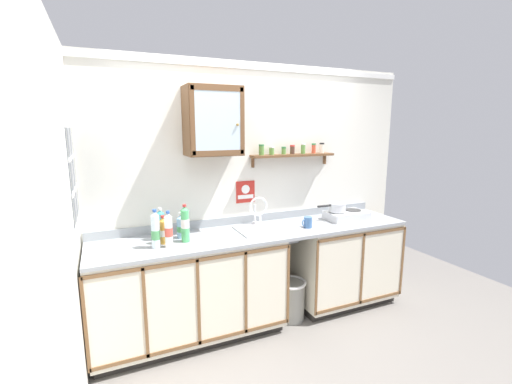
{
  "coord_description": "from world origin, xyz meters",
  "views": [
    {
      "loc": [
        -1.32,
        -2.46,
        1.87
      ],
      "look_at": [
        0.01,
        0.54,
        1.26
      ],
      "focal_mm": 24.54,
      "sensor_mm": 36.0,
      "label": 1
    }
  ],
  "objects_px": {
    "bottle_water_blue_4": "(181,227)",
    "bottle_soda_green_0": "(185,224)",
    "sink": "(266,230)",
    "bottle_juice_amber_5": "(163,231)",
    "mug": "(308,222)",
    "bottle_opaque_white_1": "(169,231)",
    "hot_plate_stove": "(346,215)",
    "bottle_water_clear_3": "(156,231)",
    "saucepan": "(337,207)",
    "wall_cabinet": "(213,121)",
    "bottle_detergent_teal_2": "(161,226)",
    "trash_bin": "(290,299)",
    "warning_sign": "(245,192)"
  },
  "relations": [
    {
      "from": "sink",
      "to": "bottle_water_clear_3",
      "type": "distance_m",
      "value": 1.06
    },
    {
      "from": "trash_bin",
      "to": "bottle_detergent_teal_2",
      "type": "bearing_deg",
      "value": 170.86
    },
    {
      "from": "mug",
      "to": "trash_bin",
      "type": "relative_size",
      "value": 0.31
    },
    {
      "from": "hot_plate_stove",
      "to": "wall_cabinet",
      "type": "distance_m",
      "value": 1.7
    },
    {
      "from": "saucepan",
      "to": "wall_cabinet",
      "type": "xyz_separation_m",
      "value": [
        -1.28,
        0.13,
        0.87
      ]
    },
    {
      "from": "saucepan",
      "to": "bottle_water_blue_4",
      "type": "xyz_separation_m",
      "value": [
        -1.62,
        0.05,
        -0.04
      ]
    },
    {
      "from": "sink",
      "to": "hot_plate_stove",
      "type": "relative_size",
      "value": 1.36
    },
    {
      "from": "bottle_detergent_teal_2",
      "to": "mug",
      "type": "distance_m",
      "value": 1.37
    },
    {
      "from": "saucepan",
      "to": "bottle_soda_green_0",
      "type": "bearing_deg",
      "value": -177.61
    },
    {
      "from": "bottle_juice_amber_5",
      "to": "bottle_water_clear_3",
      "type": "bearing_deg",
      "value": -130.82
    },
    {
      "from": "hot_plate_stove",
      "to": "saucepan",
      "type": "distance_m",
      "value": 0.14
    },
    {
      "from": "bottle_water_blue_4",
      "to": "bottle_soda_green_0",
      "type": "bearing_deg",
      "value": -85.11
    },
    {
      "from": "saucepan",
      "to": "bottle_water_blue_4",
      "type": "relative_size",
      "value": 1.43
    },
    {
      "from": "bottle_soda_green_0",
      "to": "bottle_water_blue_4",
      "type": "distance_m",
      "value": 0.13
    },
    {
      "from": "bottle_water_clear_3",
      "to": "mug",
      "type": "height_order",
      "value": "bottle_water_clear_3"
    },
    {
      "from": "saucepan",
      "to": "mug",
      "type": "xyz_separation_m",
      "value": [
        -0.44,
        -0.13,
        -0.08
      ]
    },
    {
      "from": "hot_plate_stove",
      "to": "bottle_opaque_white_1",
      "type": "xyz_separation_m",
      "value": [
        -1.87,
        -0.13,
        0.1
      ]
    },
    {
      "from": "saucepan",
      "to": "bottle_water_blue_4",
      "type": "height_order",
      "value": "bottle_water_blue_4"
    },
    {
      "from": "mug",
      "to": "saucepan",
      "type": "bearing_deg",
      "value": 16.63
    },
    {
      "from": "bottle_water_clear_3",
      "to": "bottle_opaque_white_1",
      "type": "bearing_deg",
      "value": -13.3
    },
    {
      "from": "saucepan",
      "to": "wall_cabinet",
      "type": "distance_m",
      "value": 1.56
    },
    {
      "from": "bottle_juice_amber_5",
      "to": "bottle_opaque_white_1",
      "type": "bearing_deg",
      "value": -76.01
    },
    {
      "from": "bottle_juice_amber_5",
      "to": "trash_bin",
      "type": "xyz_separation_m",
      "value": [
        1.17,
        -0.08,
        -0.82
      ]
    },
    {
      "from": "wall_cabinet",
      "to": "bottle_water_blue_4",
      "type": "bearing_deg",
      "value": -166.86
    },
    {
      "from": "bottle_water_clear_3",
      "to": "sink",
      "type": "bearing_deg",
      "value": 7.26
    },
    {
      "from": "sink",
      "to": "bottle_soda_green_0",
      "type": "relative_size",
      "value": 1.81
    },
    {
      "from": "hot_plate_stove",
      "to": "bottle_opaque_white_1",
      "type": "relative_size",
      "value": 1.44
    },
    {
      "from": "bottle_soda_green_0",
      "to": "bottle_juice_amber_5",
      "type": "relative_size",
      "value": 1.34
    },
    {
      "from": "bottle_water_clear_3",
      "to": "trash_bin",
      "type": "distance_m",
      "value": 1.51
    },
    {
      "from": "sink",
      "to": "bottle_juice_amber_5",
      "type": "distance_m",
      "value": 0.98
    },
    {
      "from": "bottle_soda_green_0",
      "to": "bottle_detergent_teal_2",
      "type": "relative_size",
      "value": 1.14
    },
    {
      "from": "bottle_detergent_teal_2",
      "to": "bottle_opaque_white_1",
      "type": "bearing_deg",
      "value": -82.11
    },
    {
      "from": "hot_plate_stove",
      "to": "bottle_juice_amber_5",
      "type": "xyz_separation_m",
      "value": [
        -1.89,
        -0.02,
        0.07
      ]
    },
    {
      "from": "bottle_opaque_white_1",
      "to": "wall_cabinet",
      "type": "relative_size",
      "value": 0.5
    },
    {
      "from": "warning_sign",
      "to": "bottle_soda_green_0",
      "type": "bearing_deg",
      "value": -153.59
    },
    {
      "from": "bottle_detergent_teal_2",
      "to": "mug",
      "type": "xyz_separation_m",
      "value": [
        1.35,
        -0.19,
        -0.07
      ]
    },
    {
      "from": "warning_sign",
      "to": "trash_bin",
      "type": "height_order",
      "value": "warning_sign"
    },
    {
      "from": "bottle_soda_green_0",
      "to": "bottle_detergent_teal_2",
      "type": "distance_m",
      "value": 0.22
    },
    {
      "from": "bottle_water_blue_4",
      "to": "trash_bin",
      "type": "distance_m",
      "value": 1.3
    },
    {
      "from": "bottle_soda_green_0",
      "to": "bottle_opaque_white_1",
      "type": "distance_m",
      "value": 0.17
    },
    {
      "from": "bottle_water_blue_4",
      "to": "wall_cabinet",
      "type": "relative_size",
      "value": 0.38
    },
    {
      "from": "bottle_opaque_white_1",
      "to": "mug",
      "type": "distance_m",
      "value": 1.33
    },
    {
      "from": "bottle_opaque_white_1",
      "to": "bottle_detergent_teal_2",
      "type": "distance_m",
      "value": 0.21
    },
    {
      "from": "hot_plate_stove",
      "to": "warning_sign",
      "type": "bearing_deg",
      "value": 163.93
    },
    {
      "from": "sink",
      "to": "bottle_detergent_teal_2",
      "type": "distance_m",
      "value": 0.99
    },
    {
      "from": "bottle_soda_green_0",
      "to": "mug",
      "type": "xyz_separation_m",
      "value": [
        1.17,
        -0.06,
        -0.1
      ]
    },
    {
      "from": "wall_cabinet",
      "to": "bottle_detergent_teal_2",
      "type": "bearing_deg",
      "value": -172.41
    },
    {
      "from": "saucepan",
      "to": "bottle_opaque_white_1",
      "type": "xyz_separation_m",
      "value": [
        -1.76,
        -0.15,
        0.0
      ]
    },
    {
      "from": "sink",
      "to": "bottle_water_blue_4",
      "type": "xyz_separation_m",
      "value": [
        -0.8,
        0.04,
        0.12
      ]
    },
    {
      "from": "bottle_water_blue_4",
      "to": "hot_plate_stove",
      "type": "bearing_deg",
      "value": -2.35
    }
  ]
}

